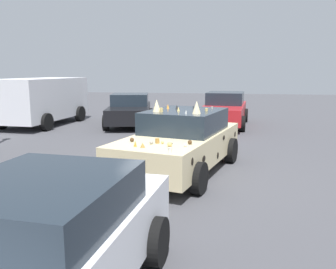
# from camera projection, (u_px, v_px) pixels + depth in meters

# --- Properties ---
(ground_plane) EXTENTS (60.00, 60.00, 0.00)m
(ground_plane) POSITION_uv_depth(u_px,v_px,m) (180.00, 171.00, 8.61)
(ground_plane) COLOR #47474C
(art_car_decorated) EXTENTS (4.64, 2.79, 1.75)m
(art_car_decorated) POSITION_uv_depth(u_px,v_px,m) (181.00, 141.00, 8.54)
(art_car_decorated) COLOR beige
(art_car_decorated) RESTS_ON ground
(parked_van_near_right) EXTENTS (5.00, 2.54, 2.07)m
(parked_van_near_right) POSITION_uv_depth(u_px,v_px,m) (43.00, 99.00, 15.85)
(parked_van_near_right) COLOR silver
(parked_van_near_right) RESTS_ON ground
(parked_sedan_far_right) EXTENTS (4.63, 2.24, 1.46)m
(parked_sedan_far_right) POSITION_uv_depth(u_px,v_px,m) (224.00, 109.00, 15.75)
(parked_sedan_far_right) COLOR red
(parked_sedan_far_right) RESTS_ON ground
(parked_sedan_near_left) EXTENTS (4.26, 2.19, 1.37)m
(parked_sedan_near_left) POSITION_uv_depth(u_px,v_px,m) (32.00, 253.00, 3.39)
(parked_sedan_near_left) COLOR white
(parked_sedan_near_left) RESTS_ON ground
(parked_sedan_row_back_center) EXTENTS (4.41, 2.58, 1.39)m
(parked_sedan_row_back_center) POSITION_uv_depth(u_px,v_px,m) (130.00, 110.00, 15.76)
(parked_sedan_row_back_center) COLOR black
(parked_sedan_row_back_center) RESTS_ON ground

